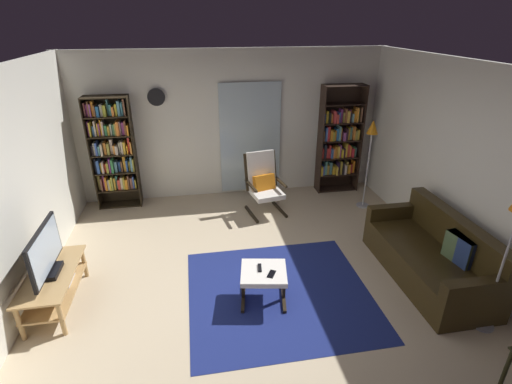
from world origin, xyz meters
The scene contains 16 objects.
ground_plane centered at (0.00, 0.00, 0.00)m, with size 7.02×7.02×0.00m, color #CBB694.
wall_back centered at (0.00, 2.90, 1.30)m, with size 5.60×0.06×2.60m, color silver.
wall_right centered at (2.70, 0.00, 1.30)m, with size 0.06×6.00×2.60m, color silver.
glass_door_panel centered at (0.33, 2.83, 1.05)m, with size 1.10×0.01×2.00m, color silver.
area_rug centered at (0.21, -0.15, 0.00)m, with size 2.17×2.03×0.01m, color navy.
tv_stand centered at (-2.38, 0.12, 0.29)m, with size 0.50×1.11×0.44m.
television centered at (-2.38, 0.10, 0.71)m, with size 0.20×0.87×0.56m.
bookshelf_near_tv centered at (-2.03, 2.69, 1.02)m, with size 0.72×0.30×1.92m.
bookshelf_near_sofa centered at (1.97, 2.68, 0.97)m, with size 0.78×0.30×1.99m.
leather_sofa centered at (2.18, -0.17, 0.30)m, with size 0.83×1.88×0.83m.
lounge_armchair centered at (0.43, 2.03, 0.53)m, with size 0.67×0.74×1.02m.
ottoman centered at (-0.01, -0.23, 0.34)m, with size 0.60×0.56×0.42m.
tv_remote centered at (-0.04, -0.18, 0.42)m, with size 0.04×0.14×0.02m, color black.
cell_phone centered at (0.07, -0.31, 0.42)m, with size 0.07×0.14×0.01m, color black.
floor_lamp_by_shelf centered at (2.20, 1.89, 1.23)m, with size 0.22×0.22×1.55m.
wall_clock centered at (-1.24, 2.82, 1.85)m, with size 0.29×0.03×0.29m.
Camera 1 is at (-0.71, -3.72, 3.06)m, focal length 26.62 mm.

